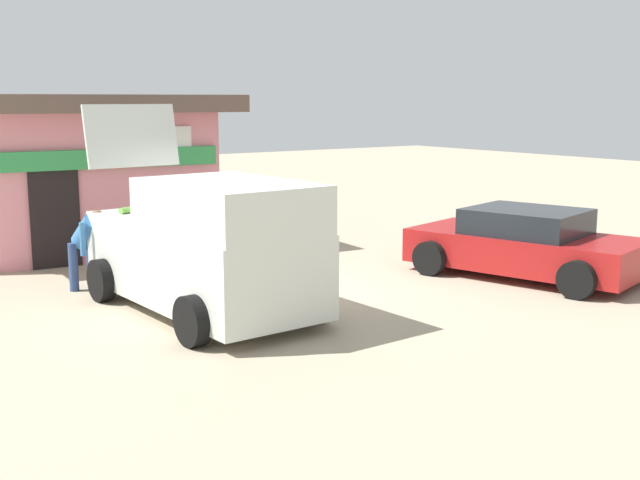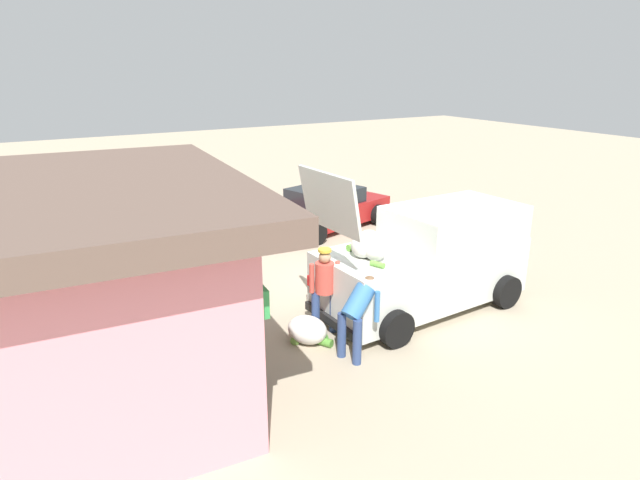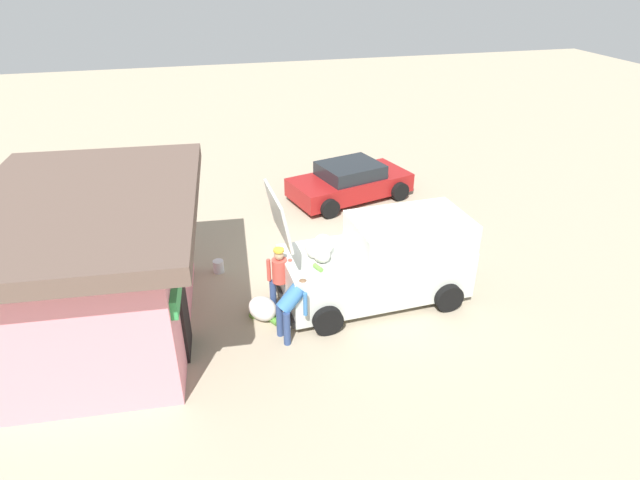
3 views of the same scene
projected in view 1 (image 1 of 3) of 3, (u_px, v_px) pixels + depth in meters
The scene contains 8 objects.
ground_plane at pixel (272, 293), 12.98m from camera, with size 60.00×60.00×0.00m, color tan.
storefront_bar at pixel (79, 169), 16.48m from camera, with size 6.16×4.72×3.20m.
delivery_van at pixel (206, 246), 11.58m from camera, with size 2.30×4.58×3.03m.
parked_sedan at pixel (525, 244), 14.07m from camera, with size 3.00×4.32×1.21m.
vendor_standing at pixel (143, 229), 13.53m from camera, with size 0.41×0.56×1.63m.
customer_bending at pixel (87, 241), 12.96m from camera, with size 0.62×0.73×1.37m.
unloaded_banana_pile at pixel (126, 266), 13.92m from camera, with size 0.93×0.85×0.49m.
paint_bucket at pixel (217, 249), 15.84m from camera, with size 0.28×0.28×0.33m, color silver.
Camera 1 is at (-6.59, -10.81, 3.11)m, focal length 44.68 mm.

